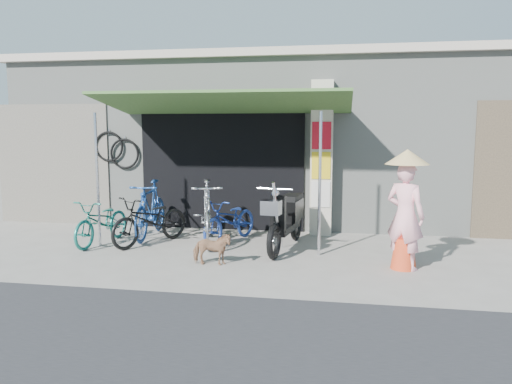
% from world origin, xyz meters
% --- Properties ---
extents(ground, '(80.00, 80.00, 0.00)m').
position_xyz_m(ground, '(0.00, 0.00, 0.00)').
color(ground, gray).
rests_on(ground, ground).
extents(bicycle_shop, '(12.30, 5.30, 3.66)m').
position_xyz_m(bicycle_shop, '(-0.00, 5.09, 1.83)').
color(bicycle_shop, gray).
rests_on(bicycle_shop, ground).
extents(shop_pillar, '(0.42, 0.44, 3.00)m').
position_xyz_m(shop_pillar, '(0.85, 2.45, 1.50)').
color(shop_pillar, beige).
rests_on(shop_pillar, ground).
extents(awning, '(4.60, 1.88, 2.72)m').
position_xyz_m(awning, '(-0.90, 1.63, 2.51)').
color(awning, '#365928').
rests_on(awning, ground).
extents(neighbour_left, '(2.60, 0.06, 2.60)m').
position_xyz_m(neighbour_left, '(-5.00, 2.59, 1.30)').
color(neighbour_left, '#6B665B').
rests_on(neighbour_left, ground).
extents(bike_teal, '(0.74, 1.63, 0.82)m').
position_xyz_m(bike_teal, '(-3.01, 0.88, 0.41)').
color(bike_teal, '#186C5D').
rests_on(bike_teal, ground).
extents(bike_blue, '(0.65, 1.85, 1.09)m').
position_xyz_m(bike_blue, '(-2.36, 1.55, 0.55)').
color(bike_blue, '#204992').
rests_on(bike_blue, ground).
extents(bike_black, '(1.31, 1.77, 0.89)m').
position_xyz_m(bike_black, '(-2.13, 1.01, 0.44)').
color(bike_black, black).
rests_on(bike_black, ground).
extents(bike_silver, '(1.04, 1.98, 1.15)m').
position_xyz_m(bike_silver, '(-1.15, 1.28, 0.57)').
color(bike_silver, '#B2B3B7').
rests_on(bike_silver, ground).
extents(bike_navy, '(1.09, 1.66, 0.82)m').
position_xyz_m(bike_navy, '(-0.76, 1.44, 0.41)').
color(bike_navy, '#22409C').
rests_on(bike_navy, ground).
extents(street_dog, '(0.63, 0.34, 0.51)m').
position_xyz_m(street_dog, '(-0.69, -0.15, 0.25)').
color(street_dog, '#9D6F53').
rests_on(street_dog, ground).
extents(moped, '(0.64, 2.03, 1.16)m').
position_xyz_m(moped, '(0.32, 1.12, 0.53)').
color(moped, black).
rests_on(moped, ground).
extents(nun, '(0.70, 0.64, 1.79)m').
position_xyz_m(nun, '(2.19, 0.17, 0.88)').
color(nun, '#FEABB7').
rests_on(nun, ground).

